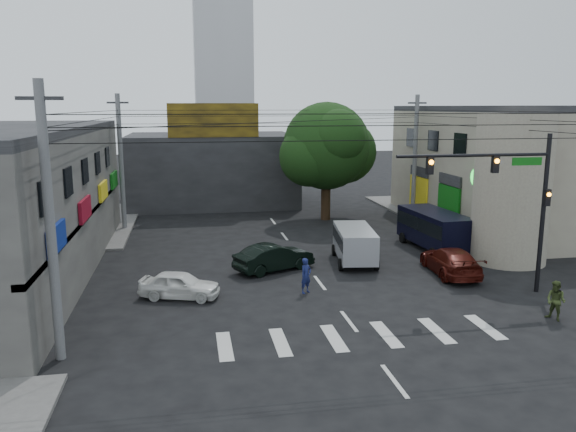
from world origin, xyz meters
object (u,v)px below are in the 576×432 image
object	(u,v)px
utility_pole_near_left	(50,225)
silver_minivan	(355,246)
pedestrian_olive	(556,301)
traffic_gantry	(511,188)
utility_pole_far_left	(121,163)
traffic_officer	(306,276)
maroon_sedan	(450,261)
white_compact	(180,285)
utility_pole_far_right	(415,158)
navy_van	(434,231)
dark_sedan	(274,257)
street_tree	(326,146)

from	to	relation	value
utility_pole_near_left	silver_minivan	xyz separation A→B (m)	(13.18, 9.68, -3.65)
pedestrian_olive	traffic_gantry	bearing A→B (deg)	158.60
utility_pole_far_left	traffic_officer	distance (m)	18.43
maroon_sedan	utility_pole_far_left	bearing A→B (deg)	-33.84
white_compact	silver_minivan	xyz separation A→B (m)	(9.29, 4.17, 0.34)
traffic_gantry	utility_pole_far_right	size ratio (longest dim) A/B	0.78
maroon_sedan	silver_minivan	xyz separation A→B (m)	(-4.15, 2.93, 0.26)
navy_van	pedestrian_olive	bearing A→B (deg)	175.69
pedestrian_olive	navy_van	bearing A→B (deg)	153.79
navy_van	traffic_officer	bearing A→B (deg)	121.30
dark_sedan	maroon_sedan	size ratio (longest dim) A/B	0.92
street_tree	silver_minivan	world-z (taller)	street_tree
white_compact	traffic_gantry	bearing A→B (deg)	-80.23
utility_pole_near_left	maroon_sedan	distance (m)	19.00
street_tree	utility_pole_far_right	bearing A→B (deg)	-8.75
utility_pole_far_left	pedestrian_olive	xyz separation A→B (m)	(18.58, -20.31, -3.80)
street_tree	traffic_officer	xyz separation A→B (m)	(-4.96, -16.31, -4.66)
silver_minivan	pedestrian_olive	size ratio (longest dim) A/B	2.88
utility_pole_near_left	dark_sedan	size ratio (longest dim) A/B	2.07
white_compact	navy_van	world-z (taller)	navy_van
utility_pole_far_left	navy_van	xyz separation A→B (m)	(18.66, -8.88, -3.47)
street_tree	navy_van	xyz separation A→B (m)	(4.16, -9.88, -4.34)
utility_pole_near_left	traffic_gantry	bearing A→B (deg)	10.80
dark_sedan	utility_pole_far_left	bearing A→B (deg)	12.38
traffic_gantry	maroon_sedan	distance (m)	5.36
utility_pole_far_right	maroon_sedan	xyz separation A→B (m)	(-3.67, -13.76, -3.92)
traffic_gantry	utility_pole_far_right	bearing A→B (deg)	81.06
traffic_officer	utility_pole_near_left	bearing A→B (deg)	173.77
utility_pole_far_left	silver_minivan	distance (m)	17.44
utility_pole_near_left	white_compact	xyz separation A→B (m)	(3.89, 5.50, -4.00)
pedestrian_olive	silver_minivan	bearing A→B (deg)	-176.14
dark_sedan	white_compact	xyz separation A→B (m)	(-4.76, -3.47, -0.09)
traffic_gantry	traffic_officer	size ratio (longest dim) A/B	4.43
street_tree	dark_sedan	distance (m)	14.63
utility_pole_near_left	navy_van	bearing A→B (deg)	31.90
utility_pole_far_right	dark_sedan	bearing A→B (deg)	-136.96
maroon_sedan	utility_pole_near_left	bearing A→B (deg)	25.87
utility_pole_far_right	street_tree	bearing A→B (deg)	171.25
white_compact	pedestrian_olive	world-z (taller)	pedestrian_olive
dark_sedan	white_compact	world-z (taller)	dark_sedan
street_tree	navy_van	world-z (taller)	street_tree
dark_sedan	traffic_officer	bearing A→B (deg)	168.63
white_compact	dark_sedan	bearing A→B (deg)	-36.23
traffic_gantry	street_tree	bearing A→B (deg)	101.99
street_tree	traffic_gantry	bearing A→B (deg)	-78.01
utility_pole_near_left	maroon_sedan	size ratio (longest dim) A/B	1.90
utility_pole_far_right	pedestrian_olive	xyz separation A→B (m)	(-2.42, -20.31, -3.80)
maroon_sedan	pedestrian_olive	bearing A→B (deg)	105.41
utility_pole_near_left	white_compact	world-z (taller)	utility_pole_near_left
utility_pole_near_left	utility_pole_far_left	distance (m)	20.50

